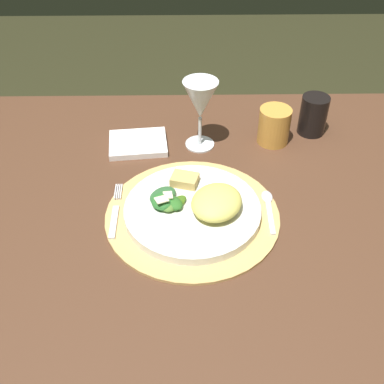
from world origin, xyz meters
The scene contains 13 objects.
ground_plane centered at (0.00, 0.00, 0.00)m, with size 6.00×6.00×0.00m, color #292816.
dining_table centered at (0.00, 0.00, 0.63)m, with size 1.47×0.84×0.74m.
placemat centered at (-0.06, -0.06, 0.74)m, with size 0.34×0.34×0.01m, color tan.
dinner_plate centered at (-0.06, -0.06, 0.75)m, with size 0.27×0.27×0.02m, color silver.
pasta_serving centered at (-0.02, -0.07, 0.78)m, with size 0.11×0.09×0.04m, color #D7CB5E.
salad_greens centered at (-0.11, -0.05, 0.77)m, with size 0.09×0.09×0.03m.
bread_piece centered at (-0.08, 0.01, 0.77)m, with size 0.05×0.04×0.02m, color tan.
fork centered at (-0.21, -0.06, 0.75)m, with size 0.01×0.15×0.00m.
spoon centered at (0.09, -0.04, 0.75)m, with size 0.02×0.13×0.01m.
napkin centered at (-0.19, 0.18, 0.74)m, with size 0.13×0.11×0.01m, color white.
wine_glass centered at (-0.04, 0.18, 0.85)m, with size 0.08×0.08×0.16m.
amber_tumbler centered at (0.13, 0.20, 0.78)m, with size 0.07×0.07×0.09m, color gold.
dark_tumbler centered at (0.23, 0.24, 0.79)m, with size 0.07×0.07×0.10m, color black.
Camera 1 is at (-0.07, -0.73, 1.39)m, focal length 44.26 mm.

